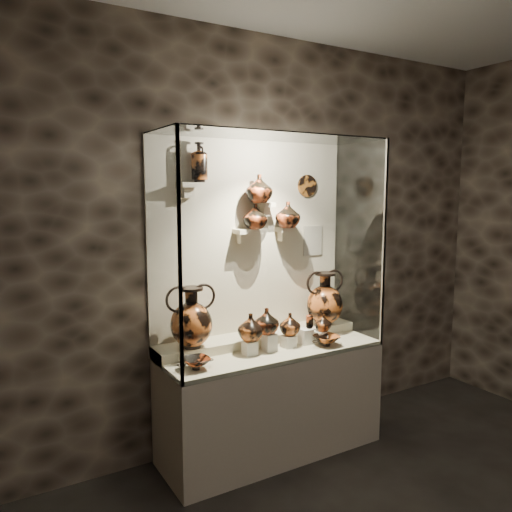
{
  "coord_description": "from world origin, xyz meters",
  "views": [
    {
      "loc": [
        -1.96,
        -0.9,
        2.01
      ],
      "look_at": [
        -0.08,
        2.28,
        1.52
      ],
      "focal_mm": 35.0,
      "sensor_mm": 36.0,
      "label": 1
    }
  ],
  "objects": [
    {
      "name": "glass_top",
      "position": [
        0.0,
        2.18,
        2.4
      ],
      "size": [
        1.7,
        0.6,
        0.01
      ],
      "primitive_type": "cube",
      "color": "white",
      "rests_on": "back_panel"
    },
    {
      "name": "bracket_ca",
      "position": [
        -0.1,
        2.42,
        1.7
      ],
      "size": [
        0.14,
        0.12,
        0.04
      ],
      "primitive_type": "cube",
      "color": "beige",
      "rests_on": "back_panel"
    },
    {
      "name": "front_tier",
      "position": [
        0.0,
        2.18,
        0.82
      ],
      "size": [
        1.68,
        0.58,
        0.03
      ],
      "primitive_type": "cube",
      "color": "#BDB192",
      "rests_on": "plinth"
    },
    {
      "name": "pedestal_e",
      "position": [
        0.42,
        2.13,
        0.87
      ],
      "size": [
        0.09,
        0.09,
        0.08
      ],
      "primitive_type": "cube",
      "color": "silver",
      "rests_on": "front_tier"
    },
    {
      "name": "frame_post_right",
      "position": [
        0.84,
        1.89,
        1.6
      ],
      "size": [
        0.02,
        0.02,
        1.6
      ],
      "primitive_type": "cube",
      "color": "gray",
      "rests_on": "plinth"
    },
    {
      "name": "pedestal_d",
      "position": [
        0.28,
        2.13,
        0.89
      ],
      "size": [
        0.09,
        0.09,
        0.12
      ],
      "primitive_type": "cube",
      "color": "silver",
      "rests_on": "front_tier"
    },
    {
      "name": "frame_post_left",
      "position": [
        -0.84,
        1.89,
        1.6
      ],
      "size": [
        0.02,
        0.02,
        1.6
      ],
      "primitive_type": "cube",
      "color": "gray",
      "rests_on": "plinth"
    },
    {
      "name": "ovoid_vase_c",
      "position": [
        0.27,
        2.37,
        1.82
      ],
      "size": [
        0.26,
        0.26,
        0.21
      ],
      "primitive_type": "imported",
      "rotation": [
        0.0,
        0.0,
        -0.38
      ],
      "color": "#A7401D",
      "rests_on": "bracket_cc"
    },
    {
      "name": "pedestal_b",
      "position": [
        -0.05,
        2.13,
        0.9
      ],
      "size": [
        0.09,
        0.09,
        0.13
      ],
      "primitive_type": "cube",
      "color": "silver",
      "rests_on": "front_tier"
    },
    {
      "name": "lekythos_tall",
      "position": [
        -0.47,
        2.41,
        2.23
      ],
      "size": [
        0.16,
        0.16,
        0.32
      ],
      "primitive_type": null,
      "rotation": [
        0.0,
        0.0,
        0.37
      ],
      "color": "#B75823",
      "rests_on": "bracket_ul"
    },
    {
      "name": "glass_right",
      "position": [
        0.85,
        2.18,
        1.6
      ],
      "size": [
        0.01,
        0.6,
        1.6
      ],
      "primitive_type": "cube",
      "color": "white",
      "rests_on": "plinth"
    },
    {
      "name": "jug_e",
      "position": [
        0.45,
        2.13,
        0.98
      ],
      "size": [
        0.16,
        0.16,
        0.14
      ],
      "primitive_type": "imported",
      "rotation": [
        0.0,
        0.0,
        -0.2
      ],
      "color": "#B75823",
      "rests_on": "pedestal_e"
    },
    {
      "name": "info_placard",
      "position": [
        0.59,
        2.47,
        1.59
      ],
      "size": [
        0.19,
        0.01,
        0.25
      ],
      "primitive_type": "cube",
      "color": "beige",
      "rests_on": "back_panel"
    },
    {
      "name": "bracket_cc",
      "position": [
        0.28,
        2.42,
        1.7
      ],
      "size": [
        0.14,
        0.12,
        0.04
      ],
      "primitive_type": "cube",
      "color": "beige",
      "rests_on": "back_panel"
    },
    {
      "name": "bracket_cb",
      "position": [
        0.1,
        2.42,
        1.9
      ],
      "size": [
        0.1,
        0.12,
        0.04
      ],
      "primitive_type": "cube",
      "color": "beige",
      "rests_on": "back_panel"
    },
    {
      "name": "back_panel",
      "position": [
        0.0,
        2.5,
        1.6
      ],
      "size": [
        1.7,
        0.03,
        1.6
      ],
      "primitive_type": "cube",
      "color": "beige",
      "rests_on": "plinth"
    },
    {
      "name": "pedestal_c",
      "position": [
        0.12,
        2.13,
        0.88
      ],
      "size": [
        0.09,
        0.09,
        0.09
      ],
      "primitive_type": "cube",
      "color": "silver",
      "rests_on": "front_tier"
    },
    {
      "name": "glass_front",
      "position": [
        0.0,
        1.88,
        1.6
      ],
      "size": [
        1.7,
        0.01,
        1.6
      ],
      "primitive_type": "cube",
      "color": "white",
      "rests_on": "plinth"
    },
    {
      "name": "bracket_ul",
      "position": [
        -0.55,
        2.42,
        2.05
      ],
      "size": [
        0.14,
        0.12,
        0.04
      ],
      "primitive_type": "cube",
      "color": "beige",
      "rests_on": "back_panel"
    },
    {
      "name": "pedestal_a",
      "position": [
        -0.22,
        2.13,
        0.88
      ],
      "size": [
        0.09,
        0.09,
        0.1
      ],
      "primitive_type": "cube",
      "color": "silver",
      "rests_on": "front_tier"
    },
    {
      "name": "rear_tier",
      "position": [
        0.0,
        2.35,
        0.85
      ],
      "size": [
        1.7,
        0.25,
        0.1
      ],
      "primitive_type": "cube",
      "color": "#BDB192",
      "rests_on": "plinth"
    },
    {
      "name": "ovoid_vase_a",
      "position": [
        -0.03,
        2.38,
        1.81
      ],
      "size": [
        0.22,
        0.22,
        0.19
      ],
      "primitive_type": "imported",
      "rotation": [
        0.0,
        0.0,
        0.23
      ],
      "color": "#A7401D",
      "rests_on": "bracket_ca"
    },
    {
      "name": "jug_c",
      "position": [
        0.14,
        2.14,
        1.0
      ],
      "size": [
        0.19,
        0.19,
        0.17
      ],
      "primitive_type": "imported",
      "rotation": [
        0.0,
        0.0,
        0.18
      ],
      "color": "#B75823",
      "rests_on": "pedestal_c"
    },
    {
      "name": "kylix_left",
      "position": [
        -0.67,
        2.05,
        0.88
      ],
      "size": [
        0.25,
        0.22,
        0.1
      ],
      "primitive_type": null,
      "rotation": [
        0.0,
        0.0,
        -0.06
      ],
      "color": "#A7401D",
      "rests_on": "front_tier"
    },
    {
      "name": "wall_back",
      "position": [
        0.0,
        2.5,
        1.6
      ],
      "size": [
        5.0,
        0.02,
        3.2
      ],
      "primitive_type": "cube",
      "color": "black",
      "rests_on": "ground"
    },
    {
      "name": "wall_plate",
      "position": [
        0.52,
        2.47,
        2.05
      ],
      "size": [
        0.18,
        0.02,
        0.18
      ],
      "primitive_type": "cylinder",
      "rotation": [
        1.57,
        0.0,
        0.0
      ],
      "color": "brown",
      "rests_on": "back_panel"
    },
    {
      "name": "lekythos_small",
      "position": [
        0.31,
        2.13,
        1.03
      ],
      "size": [
        0.08,
        0.08,
        0.15
      ],
      "primitive_type": null,
      "rotation": [
        0.0,
        0.0,
        0.27
      ],
      "color": "#A7401D",
      "rests_on": "pedestal_d"
    },
    {
      "name": "glass_left",
      "position": [
        -0.85,
        2.18,
        1.6
      ],
      "size": [
        0.01,
        0.6,
        1.6
      ],
      "primitive_type": "cube",
      "color": "white",
      "rests_on": "plinth"
    },
    {
      "name": "ovoid_vase_b",
      "position": [
        0.0,
        2.37,
        2.02
      ],
      "size": [
        0.22,
        0.22,
        0.21
      ],
      "primitive_type": "imported",
      "rotation": [
        0.0,
        0.0,
        0.08
      ],
      "color": "#A7401D",
      "rests_on": "bracket_cb"
    },
    {
      "name": "jug_b",
      "position": [
        -0.07,
        2.15,
        1.06
      ],
      "size": [
        0.24,
        0.24,
        0.19
      ],
      "primitive_type": "imported",
      "rotation": [
        0.0,
        0.0,
        -0.36
      ],
      "color": "#A7401D",
      "rests_on": "pedestal_b"
    },
    {
      "name": "plinth",
      "position": [
        0.0,
        2.18,
        0.4
      ],
      "size": [
        1.7,
        0.6,
        0.8
      ],
      "primitive_type": "cube",
      "color": "beige",
      "rests_on": "floor"
    },
    {
      "name": "jug_a",
      "position": [
        -0.2,
        2.15,
        1.03
      ],
      "size": [
        0.23,
        0.23,
        0.2
      ],
      "primitive_type": "imported",
      "rotation": [
        0.0,
        0.0,
        -0.25
      ],
      "color": "#B75823",
      "rests_on": "pedestal_a"
    },
    {
      "name": "kylix_right",
      "position": [
        0.39,
        2.01,
        0.88
      ],
      "size": [
        0.27,
        0.24,
        0.1
      ],
      "primitive_type": null,
      "rotation": [
        0.0,
        0.0,
        -0.15
      ],
      "color": "#B75823",
      "rests_on": "front_tier"
    },
    {
      "name": "amphora_left",
      "position": [
        -0.6,
        2.29,
        1.12
      ],
      "size": [
        0.47,
        0.47,
        0.44
      ],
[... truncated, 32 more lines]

